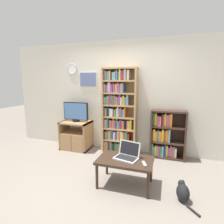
{
  "coord_description": "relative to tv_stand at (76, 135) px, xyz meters",
  "views": [
    {
      "loc": [
        1.09,
        -2.38,
        1.65
      ],
      "look_at": [
        0.03,
        0.89,
        1.06
      ],
      "focal_mm": 28.0,
      "sensor_mm": 36.0,
      "label": 1
    }
  ],
  "objects": [
    {
      "name": "ground_plane",
      "position": [
        1.05,
        -1.33,
        -0.35
      ],
      "size": [
        18.0,
        18.0,
        0.0
      ],
      "primitive_type": "plane",
      "color": "gray"
    },
    {
      "name": "wall_back",
      "position": [
        1.04,
        0.33,
        0.96
      ],
      "size": [
        5.79,
        0.09,
        2.6
      ],
      "color": "beige",
      "rests_on": "ground_plane"
    },
    {
      "name": "tv_stand",
      "position": [
        0.0,
        0.0,
        0.0
      ],
      "size": [
        0.7,
        0.52,
        0.69
      ],
      "color": "#9E754C",
      "rests_on": "ground_plane"
    },
    {
      "name": "television",
      "position": [
        -0.01,
        0.04,
        0.58
      ],
      "size": [
        0.64,
        0.18,
        0.48
      ],
      "color": "black",
      "rests_on": "tv_stand"
    },
    {
      "name": "bookshelf_tall",
      "position": [
        1.05,
        0.15,
        0.61
      ],
      "size": [
        0.79,
        0.29,
        1.97
      ],
      "color": "tan",
      "rests_on": "ground_plane"
    },
    {
      "name": "bookshelf_short",
      "position": [
        2.12,
        0.15,
        0.16
      ],
      "size": [
        0.73,
        0.29,
        1.06
      ],
      "color": "#3D281E",
      "rests_on": "ground_plane"
    },
    {
      "name": "coffee_table",
      "position": [
        1.54,
        -1.17,
        0.05
      ],
      "size": [
        0.87,
        0.55,
        0.44
      ],
      "color": "#332319",
      "rests_on": "ground_plane"
    },
    {
      "name": "laptop",
      "position": [
        1.56,
        -1.11,
        0.16
      ],
      "size": [
        0.42,
        0.36,
        0.26
      ],
      "rotation": [
        0.0,
        0.0,
        -0.25
      ],
      "color": "#B7BABC",
      "rests_on": "coffee_table"
    },
    {
      "name": "remote_near_laptop",
      "position": [
        1.86,
        -1.26,
        0.11
      ],
      "size": [
        0.1,
        0.16,
        0.02
      ],
      "rotation": [
        0.0,
        0.0,
        0.38
      ],
      "color": "#99999E",
      "rests_on": "coffee_table"
    },
    {
      "name": "cat",
      "position": [
        2.41,
        -1.29,
        -0.22
      ],
      "size": [
        0.31,
        0.41,
        0.29
      ],
      "rotation": [
        0.0,
        0.0,
        0.33
      ],
      "color": "black",
      "rests_on": "ground_plane"
    }
  ]
}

